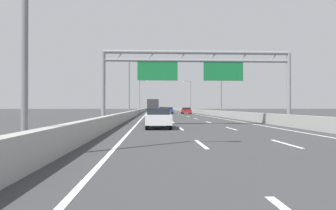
# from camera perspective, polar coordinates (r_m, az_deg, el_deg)

# --- Properties ---
(ground_plane) EXTENTS (260.00, 260.00, 0.00)m
(ground_plane) POSITION_cam_1_polar(r_m,az_deg,el_deg) (100.34, -0.69, -1.22)
(ground_plane) COLOR #38383A
(lane_dash_left_1) EXTENTS (0.16, 3.00, 0.01)m
(lane_dash_left_1) POSITION_cam_1_polar(r_m,az_deg,el_deg) (13.01, 6.15, -7.23)
(lane_dash_left_1) COLOR white
(lane_dash_left_1) RESTS_ON ground_plane
(lane_dash_left_2) EXTENTS (0.16, 3.00, 0.01)m
(lane_dash_left_2) POSITION_cam_1_polar(r_m,az_deg,el_deg) (21.90, 2.44, -4.42)
(lane_dash_left_2) COLOR white
(lane_dash_left_2) RESTS_ON ground_plane
(lane_dash_left_3) EXTENTS (0.16, 3.00, 0.01)m
(lane_dash_left_3) POSITION_cam_1_polar(r_m,az_deg,el_deg) (30.86, 0.89, -3.23)
(lane_dash_left_3) COLOR white
(lane_dash_left_3) RESTS_ON ground_plane
(lane_dash_left_4) EXTENTS (0.16, 3.00, 0.01)m
(lane_dash_left_4) POSITION_cam_1_polar(r_m,az_deg,el_deg) (39.83, 0.04, -2.57)
(lane_dash_left_4) COLOR white
(lane_dash_left_4) RESTS_ON ground_plane
(lane_dash_left_5) EXTENTS (0.16, 3.00, 0.01)m
(lane_dash_left_5) POSITION_cam_1_polar(r_m,az_deg,el_deg) (48.82, -0.49, -2.16)
(lane_dash_left_5) COLOR white
(lane_dash_left_5) RESTS_ON ground_plane
(lane_dash_left_6) EXTENTS (0.16, 3.00, 0.01)m
(lane_dash_left_6) POSITION_cam_1_polar(r_m,az_deg,el_deg) (57.81, -0.86, -1.87)
(lane_dash_left_6) COLOR white
(lane_dash_left_6) RESTS_ON ground_plane
(lane_dash_left_7) EXTENTS (0.16, 3.00, 0.01)m
(lane_dash_left_7) POSITION_cam_1_polar(r_m,az_deg,el_deg) (66.80, -1.13, -1.66)
(lane_dash_left_7) COLOR white
(lane_dash_left_7) RESTS_ON ground_plane
(lane_dash_left_8) EXTENTS (0.16, 3.00, 0.01)m
(lane_dash_left_8) POSITION_cam_1_polar(r_m,az_deg,el_deg) (75.79, -1.34, -1.50)
(lane_dash_left_8) COLOR white
(lane_dash_left_8) RESTS_ON ground_plane
(lane_dash_left_9) EXTENTS (0.16, 3.00, 0.01)m
(lane_dash_left_9) POSITION_cam_1_polar(r_m,az_deg,el_deg) (84.79, -1.50, -1.38)
(lane_dash_left_9) COLOR white
(lane_dash_left_9) RESTS_ON ground_plane
(lane_dash_left_10) EXTENTS (0.16, 3.00, 0.01)m
(lane_dash_left_10) POSITION_cam_1_polar(r_m,az_deg,el_deg) (93.79, -1.63, -1.27)
(lane_dash_left_10) COLOR white
(lane_dash_left_10) RESTS_ON ground_plane
(lane_dash_left_11) EXTENTS (0.16, 3.00, 0.01)m
(lane_dash_left_11) POSITION_cam_1_polar(r_m,az_deg,el_deg) (102.78, -1.74, -1.19)
(lane_dash_left_11) COLOR white
(lane_dash_left_11) RESTS_ON ground_plane
(lane_dash_left_12) EXTENTS (0.16, 3.00, 0.01)m
(lane_dash_left_12) POSITION_cam_1_polar(r_m,az_deg,el_deg) (111.78, -1.83, -1.12)
(lane_dash_left_12) COLOR white
(lane_dash_left_12) RESTS_ON ground_plane
(lane_dash_left_13) EXTENTS (0.16, 3.00, 0.01)m
(lane_dash_left_13) POSITION_cam_1_polar(r_m,az_deg,el_deg) (120.78, -1.91, -1.06)
(lane_dash_left_13) COLOR white
(lane_dash_left_13) RESTS_ON ground_plane
(lane_dash_left_14) EXTENTS (0.16, 3.00, 0.01)m
(lane_dash_left_14) POSITION_cam_1_polar(r_m,az_deg,el_deg) (129.78, -1.98, -1.01)
(lane_dash_left_14) COLOR white
(lane_dash_left_14) RESTS_ON ground_plane
(lane_dash_left_15) EXTENTS (0.16, 3.00, 0.01)m
(lane_dash_left_15) POSITION_cam_1_polar(r_m,az_deg,el_deg) (138.78, -2.03, -0.96)
(lane_dash_left_15) COLOR white
(lane_dash_left_15) RESTS_ON ground_plane
(lane_dash_left_16) EXTENTS (0.16, 3.00, 0.01)m
(lane_dash_left_16) POSITION_cam_1_polar(r_m,az_deg,el_deg) (147.77, -2.08, -0.93)
(lane_dash_left_16) COLOR white
(lane_dash_left_16) RESTS_ON ground_plane
(lane_dash_left_17) EXTENTS (0.16, 3.00, 0.01)m
(lane_dash_left_17) POSITION_cam_1_polar(r_m,az_deg,el_deg) (156.77, -2.13, -0.89)
(lane_dash_left_17) COLOR white
(lane_dash_left_17) RESTS_ON ground_plane
(lane_dash_right_1) EXTENTS (0.16, 3.00, 0.01)m
(lane_dash_right_1) POSITION_cam_1_polar(r_m,az_deg,el_deg) (14.02, 20.94, -6.70)
(lane_dash_right_1) COLOR white
(lane_dash_right_1) RESTS_ON ground_plane
(lane_dash_right_2) EXTENTS (0.16, 3.00, 0.01)m
(lane_dash_right_2) POSITION_cam_1_polar(r_m,az_deg,el_deg) (22.52, 11.63, -4.30)
(lane_dash_right_2) COLOR white
(lane_dash_right_2) RESTS_ON ground_plane
(lane_dash_right_3) EXTENTS (0.16, 3.00, 0.01)m
(lane_dash_right_3) POSITION_cam_1_polar(r_m,az_deg,el_deg) (31.30, 7.49, -3.18)
(lane_dash_right_3) COLOR white
(lane_dash_right_3) RESTS_ON ground_plane
(lane_dash_right_4) EXTENTS (0.16, 3.00, 0.01)m
(lane_dash_right_4) POSITION_cam_1_polar(r_m,az_deg,el_deg) (40.18, 5.18, -2.55)
(lane_dash_right_4) COLOR white
(lane_dash_right_4) RESTS_ON ground_plane
(lane_dash_right_5) EXTENTS (0.16, 3.00, 0.01)m
(lane_dash_right_5) POSITION_cam_1_polar(r_m,az_deg,el_deg) (49.10, 3.71, -2.14)
(lane_dash_right_5) COLOR white
(lane_dash_right_5) RESTS_ON ground_plane
(lane_dash_right_6) EXTENTS (0.16, 3.00, 0.01)m
(lane_dash_right_6) POSITION_cam_1_polar(r_m,az_deg,el_deg) (58.05, 2.69, -1.86)
(lane_dash_right_6) COLOR white
(lane_dash_right_6) RESTS_ON ground_plane
(lane_dash_right_7) EXTENTS (0.16, 3.00, 0.01)m
(lane_dash_right_7) POSITION_cam_1_polar(r_m,az_deg,el_deg) (67.01, 1.95, -1.66)
(lane_dash_right_7) COLOR white
(lane_dash_right_7) RESTS_ON ground_plane
(lane_dash_right_8) EXTENTS (0.16, 3.00, 0.01)m
(lane_dash_right_8) POSITION_cam_1_polar(r_m,az_deg,el_deg) (75.98, 1.38, -1.50)
(lane_dash_right_8) COLOR white
(lane_dash_right_8) RESTS_ON ground_plane
(lane_dash_right_9) EXTENTS (0.16, 3.00, 0.01)m
(lane_dash_right_9) POSITION_cam_1_polar(r_m,az_deg,el_deg) (84.95, 0.93, -1.37)
(lane_dash_right_9) COLOR white
(lane_dash_right_9) RESTS_ON ground_plane
(lane_dash_right_10) EXTENTS (0.16, 3.00, 0.01)m
(lane_dash_right_10) POSITION_cam_1_polar(r_m,az_deg,el_deg) (93.93, 0.56, -1.27)
(lane_dash_right_10) COLOR white
(lane_dash_right_10) RESTS_ON ground_plane
(lane_dash_right_11) EXTENTS (0.16, 3.00, 0.01)m
(lane_dash_right_11) POSITION_cam_1_polar(r_m,az_deg,el_deg) (102.92, 0.26, -1.19)
(lane_dash_right_11) COLOR white
(lane_dash_right_11) RESTS_ON ground_plane
(lane_dash_right_12) EXTENTS (0.16, 3.00, 0.01)m
(lane_dash_right_12) POSITION_cam_1_polar(r_m,az_deg,el_deg) (111.90, 0.01, -1.12)
(lane_dash_right_12) COLOR white
(lane_dash_right_12) RESTS_ON ground_plane
(lane_dash_right_13) EXTENTS (0.16, 3.00, 0.01)m
(lane_dash_right_13) POSITION_cam_1_polar(r_m,az_deg,el_deg) (120.89, -0.20, -1.06)
(lane_dash_right_13) COLOR white
(lane_dash_right_13) RESTS_ON ground_plane
(lane_dash_right_14) EXTENTS (0.16, 3.00, 0.01)m
(lane_dash_right_14) POSITION_cam_1_polar(r_m,az_deg,el_deg) (129.88, -0.39, -1.01)
(lane_dash_right_14) COLOR white
(lane_dash_right_14) RESTS_ON ground_plane
(lane_dash_right_15) EXTENTS (0.16, 3.00, 0.01)m
(lane_dash_right_15) POSITION_cam_1_polar(r_m,az_deg,el_deg) (138.87, -0.55, -0.96)
(lane_dash_right_15) COLOR white
(lane_dash_right_15) RESTS_ON ground_plane
(lane_dash_right_16) EXTENTS (0.16, 3.00, 0.01)m
(lane_dash_right_16) POSITION_cam_1_polar(r_m,az_deg,el_deg) (147.87, -0.69, -0.93)
(lane_dash_right_16) COLOR white
(lane_dash_right_16) RESTS_ON ground_plane
(lane_dash_right_17) EXTENTS (0.16, 3.00, 0.01)m
(lane_dash_right_17) POSITION_cam_1_polar(r_m,az_deg,el_deg) (156.86, -0.81, -0.89)
(lane_dash_right_17) COLOR white
(lane_dash_right_17) RESTS_ON ground_plane
(edge_line_left) EXTENTS (0.16, 176.00, 0.01)m
(edge_line_left) POSITION_cam_1_polar(r_m,az_deg,el_deg) (88.28, -3.80, -1.33)
(edge_line_left) COLOR white
(edge_line_left) RESTS_ON ground_plane
(edge_line_right) EXTENTS (0.16, 176.00, 0.01)m
(edge_line_right) POSITION_cam_1_polar(r_m,az_deg,el_deg) (88.73, 3.00, -1.33)
(edge_line_right) COLOR white
(edge_line_right) RESTS_ON ground_plane
(barrier_left) EXTENTS (0.45, 220.00, 0.95)m
(barrier_left) POSITION_cam_1_polar(r_m,az_deg,el_deg) (110.30, -4.47, -0.89)
(barrier_left) COLOR #9E9E99
(barrier_left) RESTS_ON ground_plane
(barrier_right) EXTENTS (0.45, 220.00, 0.95)m
(barrier_right) POSITION_cam_1_polar(r_m,az_deg,el_deg) (110.78, 2.69, -0.89)
(barrier_right) COLOR #9E9E99
(barrier_right) RESTS_ON ground_plane
(sign_gantry) EXTENTS (16.28, 0.36, 6.36)m
(sign_gantry) POSITION_cam_1_polar(r_m,az_deg,el_deg) (26.52, 5.18, 6.71)
(sign_gantry) COLOR gray
(sign_gantry) RESTS_ON ground_plane
(streetlamp_left_mid) EXTENTS (2.58, 0.28, 9.50)m
(streetlamp_left_mid) POSITION_cam_1_polar(r_m,az_deg,el_deg) (51.42, -6.94, 3.95)
(streetlamp_left_mid) COLOR slate
(streetlamp_left_mid) RESTS_ON ground_plane
(streetlamp_right_mid) EXTENTS (2.58, 0.28, 9.50)m
(streetlamp_right_mid) POSITION_cam_1_polar(r_m,az_deg,el_deg) (52.52, 9.57, 3.86)
(streetlamp_right_mid) COLOR slate
(streetlamp_right_mid) RESTS_ON ground_plane
(streetlamp_left_far) EXTENTS (2.58, 0.28, 9.50)m
(streetlamp_left_far) POSITION_cam_1_polar(r_m,az_deg,el_deg) (92.92, -5.12, 2.04)
(streetlamp_left_far) COLOR slate
(streetlamp_left_far) RESTS_ON ground_plane
(streetlamp_right_far) EXTENTS (2.58, 0.28, 9.50)m
(streetlamp_right_far) POSITION_cam_1_polar(r_m,az_deg,el_deg) (93.53, 4.07, 2.03)
(streetlamp_right_far) COLOR slate
(streetlamp_right_far) RESTS_ON ground_plane
(orange_car) EXTENTS (1.72, 4.28, 1.45)m
(orange_car) POSITION_cam_1_polar(r_m,az_deg,el_deg) (93.03, -2.62, -0.83)
(orange_car) COLOR orange
(orange_car) RESTS_ON ground_plane
(black_car) EXTENTS (1.76, 4.53, 1.47)m
(black_car) POSITION_cam_1_polar(r_m,az_deg,el_deg) (136.58, -1.29, -0.66)
(black_car) COLOR black
(black_car) RESTS_ON ground_plane
(white_car) EXTENTS (1.80, 4.55, 1.46)m
(white_car) POSITION_cam_1_polar(r_m,az_deg,el_deg) (22.60, -1.83, -2.40)
(white_car) COLOR silver
(white_car) RESTS_ON ground_plane
(red_car) EXTENTS (1.88, 4.33, 1.39)m
(red_car) POSITION_cam_1_polar(r_m,az_deg,el_deg) (66.75, 3.39, -1.04)
(red_car) COLOR red
(red_car) RESTS_ON ground_plane
(green_car) EXTENTS (1.75, 4.38, 1.56)m
(green_car) POSITION_cam_1_polar(r_m,az_deg,el_deg) (138.83, -2.82, -0.64)
(green_car) COLOR #1E7A38
(green_car) RESTS_ON ground_plane
(yellow_car) EXTENTS (1.82, 4.36, 1.46)m
(yellow_car) POSITION_cam_1_polar(r_m,az_deg,el_deg) (113.62, -0.82, -0.74)
(yellow_car) COLOR yellow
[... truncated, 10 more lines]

